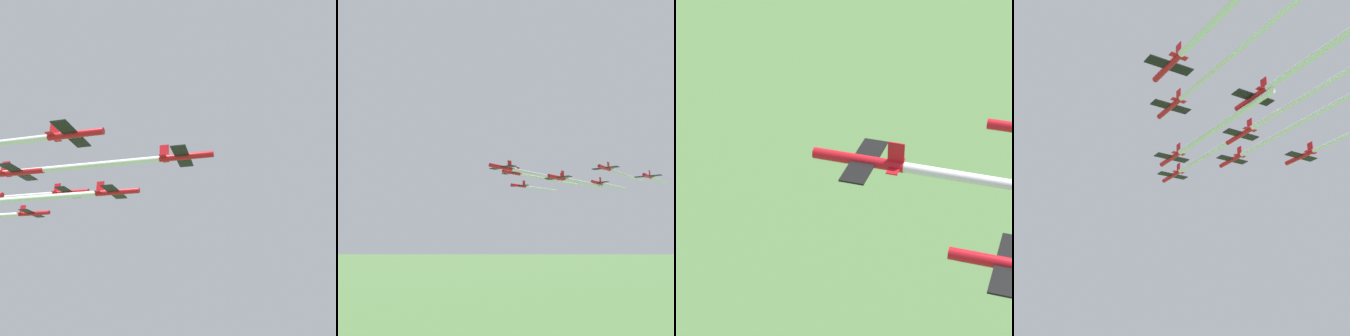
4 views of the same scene
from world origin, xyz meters
The scene contains 15 objects.
jet_0 centered at (-56.72, 58.20, 166.01)m, with size 9.77×9.96×3.51m.
jet_1 centered at (-56.34, 37.62, 163.54)m, with size 9.77×9.96×3.51m.
jet_2 centered at (-38.55, 48.54, 167.39)m, with size 9.77×9.96×3.51m.
jet_3 centered at (-55.95, 17.04, 168.11)m, with size 9.77×9.96×3.51m.
jet_4 centered at (-38.16, 27.96, 165.89)m, with size 9.77×9.96×3.51m.
jet_5 centered at (-20.37, 38.88, 164.28)m, with size 9.77×9.96×3.51m.
jet_6 centered at (-55.56, -3.55, 165.89)m, with size 9.77×9.96×3.51m.
jet_7 centered at (-37.77, 7.38, 164.95)m, with size 9.77×9.96×3.51m.
smoke_trail_0 centered at (-42.35, 34.80, 165.95)m, with size 24.70×39.23×1.16m.
smoke_trail_1 centered at (-44.07, 17.64, 163.49)m, with size 20.63×32.46×1.32m.
smoke_trail_2 centered at (-22.18, 21.88, 167.34)m, with size 28.65×45.71×1.10m.
smoke_trail_3 centered at (-39.40, -9.91, 168.06)m, with size 28.93×46.24×1.03m.
smoke_trail_4 centered at (-23.33, 3.81, 165.84)m, with size 25.47×40.62×0.99m.
smoke_trail_6 centered at (-44.42, -21.68, 165.84)m, with size 18.37×28.78×1.33m.
smoke_trail_7 centered at (-26.24, -11.40, 164.90)m, with size 19.13×30.03×1.30m.
Camera 4 is at (-52.04, -81.48, 113.84)m, focal length 50.00 mm.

